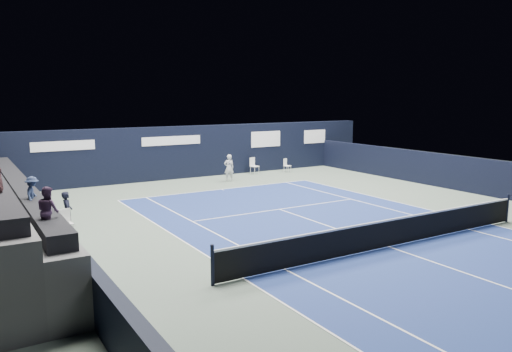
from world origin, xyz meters
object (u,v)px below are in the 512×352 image
Objects in this scene: folding_chair_back_b at (286,164)px; line_judge_chair at (65,221)px; tennis_player at (229,168)px; folding_chair_back_a at (254,165)px; tennis_net at (390,232)px.

line_judge_chair reaches higher than folding_chair_back_b.
tennis_player reaches higher than folding_chair_back_b.
tennis_player is (10.30, 7.05, 0.24)m from line_judge_chair.
folding_chair_back_a is 1.17× the size of folding_chair_back_b.
folding_chair_back_a is at bearing 143.34° from folding_chair_back_b.
folding_chair_back_b is at bearing 67.02° from tennis_net.
folding_chair_back_a is at bearing 27.00° from line_judge_chair.
tennis_player reaches higher than folding_chair_back_a.
tennis_net is at bearing -45.28° from line_judge_chair.
line_judge_chair is 11.12m from tennis_net.
folding_chair_back_a is 3.17m from tennis_player.
tennis_net is 14.03m from tennis_player.
tennis_player reaches higher than tennis_net.
folding_chair_back_b is at bearing 21.56° from line_judge_chair.
line_judge_chair is at bearing -162.44° from folding_chair_back_a.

